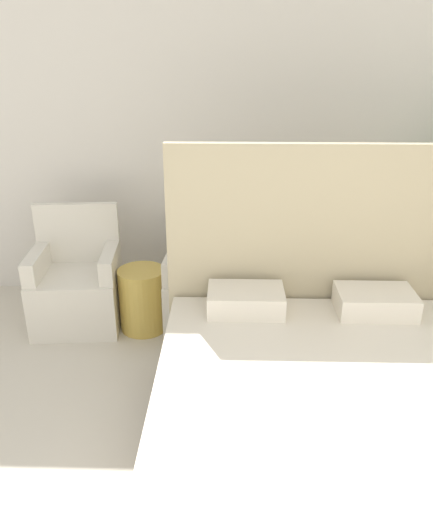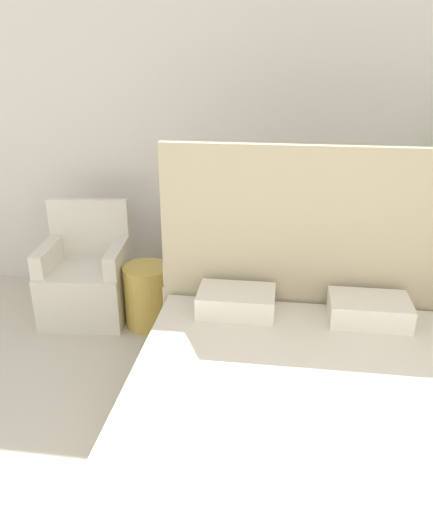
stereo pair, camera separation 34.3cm
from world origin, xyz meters
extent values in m
cube|color=silver|center=(0.00, 3.73, 1.45)|extent=(10.00, 0.06, 2.90)
cube|color=#4C4238|center=(0.31, 1.34, 0.16)|extent=(1.71, 2.20, 0.31)
cube|color=beige|center=(0.31, 1.34, 0.44)|extent=(1.68, 2.15, 0.26)
cube|color=tan|center=(0.31, 2.47, 0.77)|extent=(1.74, 0.06, 1.54)
cube|color=silver|center=(-0.08, 2.26, 0.64)|extent=(0.45, 0.30, 0.14)
cube|color=silver|center=(0.69, 2.26, 0.64)|extent=(0.45, 0.30, 0.14)
cube|color=silver|center=(-1.36, 3.03, 0.22)|extent=(0.70, 0.62, 0.44)
cube|color=silver|center=(-1.38, 3.28, 0.68)|extent=(0.65, 0.12, 0.48)
cube|color=silver|center=(-1.63, 3.01, 0.53)|extent=(0.14, 0.51, 0.18)
cube|color=silver|center=(-1.09, 3.06, 0.53)|extent=(0.14, 0.51, 0.18)
cube|color=silver|center=(-0.32, 3.03, 0.22)|extent=(0.68, 0.60, 0.44)
cube|color=silver|center=(-0.31, 3.28, 0.68)|extent=(0.65, 0.10, 0.48)
cube|color=silver|center=(-0.60, 3.05, 0.53)|extent=(0.13, 0.51, 0.18)
cube|color=silver|center=(-0.05, 3.02, 0.53)|extent=(0.13, 0.51, 0.18)
cylinder|color=gold|center=(-0.84, 2.99, 0.25)|extent=(0.36, 0.36, 0.50)
camera|label=1|loc=(-0.18, -0.40, 2.03)|focal=35.00mm
camera|label=2|loc=(0.16, -0.37, 2.03)|focal=35.00mm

